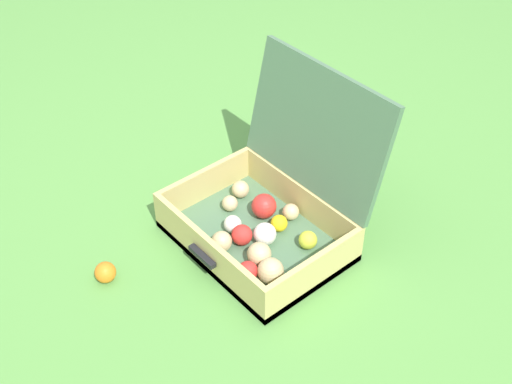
# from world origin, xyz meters

# --- Properties ---
(ground_plane) EXTENTS (16.00, 16.00, 0.00)m
(ground_plane) POSITION_xyz_m (0.00, 0.00, 0.00)
(ground_plane) COLOR #569342
(open_suitcase) EXTENTS (0.54, 0.51, 0.52)m
(open_suitcase) POSITION_xyz_m (-0.00, 0.06, 0.11)
(open_suitcase) COLOR #4C7051
(open_suitcase) RESTS_ON ground
(stray_ball_on_grass) EXTENTS (0.06, 0.06, 0.06)m
(stray_ball_on_grass) POSITION_xyz_m (-0.17, -0.44, 0.03)
(stray_ball_on_grass) COLOR orange
(stray_ball_on_grass) RESTS_ON ground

